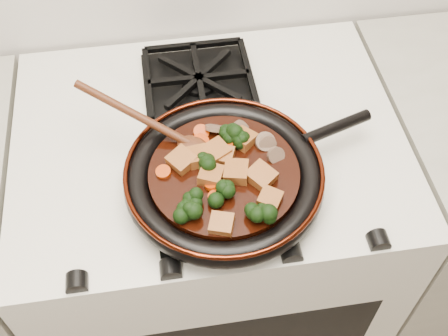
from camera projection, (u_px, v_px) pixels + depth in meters
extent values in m
cube|color=silver|center=(212.00, 250.00, 1.45)|extent=(0.76, 0.60, 0.90)
cylinder|color=black|center=(224.00, 181.00, 0.98)|extent=(0.32, 0.32, 0.01)
torus|color=black|center=(224.00, 178.00, 0.98)|extent=(0.35, 0.35, 0.04)
torus|color=#451509|center=(224.00, 170.00, 0.96)|extent=(0.35, 0.35, 0.01)
cylinder|color=black|center=(336.00, 127.00, 1.03)|extent=(0.14, 0.06, 0.02)
cylinder|color=black|center=(224.00, 175.00, 0.97)|extent=(0.26, 0.26, 0.02)
cube|color=brown|center=(222.00, 224.00, 0.89)|extent=(0.05, 0.05, 0.03)
cube|color=brown|center=(270.00, 199.00, 0.92)|extent=(0.05, 0.05, 0.02)
cube|color=brown|center=(261.00, 177.00, 0.95)|extent=(0.06, 0.06, 0.03)
cube|color=brown|center=(236.00, 172.00, 0.95)|extent=(0.05, 0.05, 0.03)
cube|color=brown|center=(182.00, 161.00, 0.97)|extent=(0.06, 0.06, 0.03)
cube|color=brown|center=(243.00, 139.00, 1.00)|extent=(0.06, 0.06, 0.03)
cube|color=brown|center=(199.00, 157.00, 0.97)|extent=(0.04, 0.05, 0.03)
cube|color=brown|center=(211.00, 175.00, 0.95)|extent=(0.05, 0.05, 0.03)
cube|color=brown|center=(216.00, 152.00, 0.98)|extent=(0.06, 0.06, 0.03)
cube|color=brown|center=(224.00, 156.00, 0.98)|extent=(0.04, 0.05, 0.02)
cylinder|color=#B83205|center=(216.00, 197.00, 0.92)|extent=(0.03, 0.03, 0.01)
cylinder|color=#B83205|center=(225.00, 147.00, 0.99)|extent=(0.03, 0.03, 0.02)
cylinder|color=#B83205|center=(201.00, 141.00, 1.00)|extent=(0.03, 0.03, 0.02)
cylinder|color=#B83205|center=(201.00, 132.00, 1.01)|extent=(0.03, 0.03, 0.02)
cylinder|color=#B83205|center=(213.00, 184.00, 0.94)|extent=(0.03, 0.03, 0.02)
cylinder|color=#B83205|center=(163.00, 172.00, 0.96)|extent=(0.03, 0.03, 0.01)
cylinder|color=brown|center=(276.00, 155.00, 0.98)|extent=(0.04, 0.03, 0.03)
cylinder|color=brown|center=(242.00, 130.00, 1.01)|extent=(0.04, 0.04, 0.03)
cylinder|color=brown|center=(268.00, 144.00, 0.99)|extent=(0.03, 0.03, 0.03)
cylinder|color=brown|center=(215.00, 128.00, 1.01)|extent=(0.05, 0.04, 0.03)
cylinder|color=brown|center=(265.00, 142.00, 1.00)|extent=(0.04, 0.04, 0.02)
ellipsoid|color=#49210F|center=(192.00, 145.00, 0.99)|extent=(0.07, 0.06, 0.02)
cylinder|color=#49210F|center=(134.00, 114.00, 0.99)|extent=(0.02, 0.02, 0.23)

